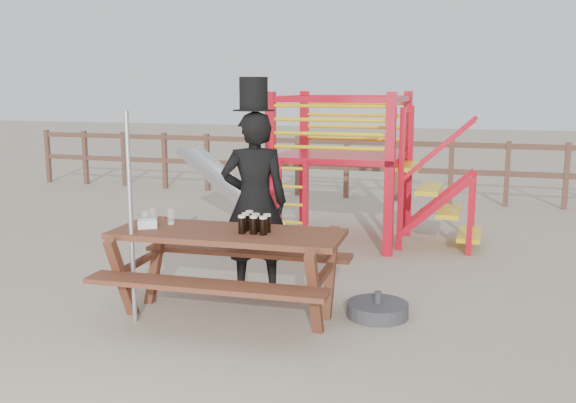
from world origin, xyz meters
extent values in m
plane|color=tan|center=(0.00, 0.00, 0.00)|extent=(60.00, 60.00, 0.00)
cube|color=brown|center=(0.00, 7.00, 1.10)|extent=(15.00, 0.06, 0.10)
cube|color=brown|center=(0.00, 7.00, 0.60)|extent=(15.00, 0.06, 0.10)
cube|color=brown|center=(-7.50, 7.00, 0.60)|extent=(0.09, 0.09, 1.20)
cube|color=brown|center=(-6.50, 7.00, 0.60)|extent=(0.09, 0.09, 1.20)
cube|color=brown|center=(-5.50, 7.00, 0.60)|extent=(0.09, 0.09, 1.20)
cube|color=brown|center=(-4.50, 7.00, 0.60)|extent=(0.09, 0.09, 1.20)
cube|color=brown|center=(-3.50, 7.00, 0.60)|extent=(0.09, 0.09, 1.20)
cube|color=brown|center=(-2.50, 7.00, 0.60)|extent=(0.09, 0.09, 1.20)
cube|color=brown|center=(-1.50, 7.00, 0.60)|extent=(0.09, 0.09, 1.20)
cube|color=brown|center=(-0.50, 7.00, 0.60)|extent=(0.09, 0.09, 1.20)
cube|color=brown|center=(0.50, 7.00, 0.60)|extent=(0.09, 0.09, 1.20)
cube|color=brown|center=(1.50, 7.00, 0.60)|extent=(0.09, 0.09, 1.20)
cube|color=brown|center=(2.50, 7.00, 0.60)|extent=(0.09, 0.09, 1.20)
cube|color=brown|center=(3.50, 7.00, 0.60)|extent=(0.09, 0.09, 1.20)
cube|color=red|center=(-0.60, 2.80, 1.05)|extent=(0.12, 0.12, 2.10)
cube|color=red|center=(1.00, 2.80, 1.05)|extent=(0.12, 0.12, 2.10)
cube|color=red|center=(-0.60, 4.40, 1.05)|extent=(0.12, 0.12, 2.10)
cube|color=red|center=(1.00, 4.40, 1.05)|extent=(0.12, 0.12, 2.10)
cube|color=red|center=(0.20, 3.60, 1.20)|extent=(1.72, 1.72, 0.08)
cube|color=red|center=(0.20, 2.80, 2.00)|extent=(1.60, 0.08, 0.08)
cube|color=red|center=(0.20, 4.40, 2.00)|extent=(1.60, 0.08, 0.08)
cube|color=red|center=(-0.60, 3.60, 2.00)|extent=(0.08, 1.60, 0.08)
cube|color=red|center=(1.00, 3.60, 2.00)|extent=(0.08, 1.60, 0.08)
cylinder|color=yellow|center=(0.20, 2.80, 1.38)|extent=(1.50, 0.05, 0.05)
cylinder|color=yellow|center=(0.20, 4.40, 1.38)|extent=(1.50, 0.05, 0.05)
cylinder|color=yellow|center=(0.20, 2.80, 1.56)|extent=(1.50, 0.05, 0.05)
cylinder|color=yellow|center=(0.20, 4.40, 1.56)|extent=(1.50, 0.05, 0.05)
cylinder|color=yellow|center=(0.20, 2.80, 1.74)|extent=(1.50, 0.05, 0.05)
cylinder|color=yellow|center=(0.20, 4.40, 1.74)|extent=(1.50, 0.05, 0.05)
cylinder|color=yellow|center=(0.20, 2.80, 1.92)|extent=(1.50, 0.05, 0.05)
cylinder|color=yellow|center=(0.20, 4.40, 1.92)|extent=(1.50, 0.05, 0.05)
cube|color=red|center=(-0.43, 2.65, 0.60)|extent=(0.06, 0.06, 1.20)
cube|color=red|center=(-0.07, 2.65, 0.60)|extent=(0.06, 0.06, 1.20)
cylinder|color=yellow|center=(-0.25, 2.65, 0.15)|extent=(0.36, 0.04, 0.04)
cylinder|color=yellow|center=(-0.25, 2.65, 0.39)|extent=(0.36, 0.04, 0.04)
cylinder|color=yellow|center=(-0.25, 2.65, 0.63)|extent=(0.36, 0.04, 0.04)
cylinder|color=yellow|center=(-0.25, 2.65, 0.87)|extent=(0.36, 0.04, 0.04)
cylinder|color=yellow|center=(-0.25, 2.65, 1.11)|extent=(0.36, 0.04, 0.04)
cube|color=yellow|center=(1.15, 3.60, 1.08)|extent=(0.30, 0.90, 0.06)
cube|color=yellow|center=(1.43, 3.60, 0.78)|extent=(0.30, 0.90, 0.06)
cube|color=yellow|center=(1.71, 3.60, 0.48)|extent=(0.30, 0.90, 0.06)
cube|color=yellow|center=(1.99, 3.60, 0.18)|extent=(0.30, 0.90, 0.06)
cube|color=red|center=(1.55, 3.15, 0.60)|extent=(0.95, 0.08, 0.86)
cube|color=red|center=(1.55, 4.05, 0.60)|extent=(0.95, 0.08, 0.86)
cube|color=#AEB0B5|center=(-1.50, 3.60, 0.62)|extent=(1.53, 0.55, 1.21)
cube|color=#AEB0B5|center=(-1.50, 3.33, 0.66)|extent=(1.58, 0.04, 1.28)
cube|color=#AEB0B5|center=(-1.50, 3.87, 0.66)|extent=(1.58, 0.04, 1.28)
cube|color=#AEB0B5|center=(-2.40, 3.60, 0.10)|extent=(0.35, 0.55, 0.05)
cube|color=brown|center=(-0.08, 0.10, 0.81)|extent=(2.19, 0.92, 0.05)
cube|color=brown|center=(-0.05, -0.49, 0.48)|extent=(2.16, 0.41, 0.04)
cube|color=brown|center=(-0.11, 0.69, 0.48)|extent=(2.16, 0.41, 0.04)
cube|color=brown|center=(-1.00, 0.05, 0.39)|extent=(0.15, 1.29, 0.77)
cube|color=brown|center=(0.83, 0.15, 0.39)|extent=(0.15, 1.29, 0.77)
imported|color=black|center=(-0.13, 0.94, 0.96)|extent=(0.82, 0.68, 1.92)
cube|color=#0E9A16|center=(-0.18, 1.08, 1.19)|extent=(0.08, 0.05, 0.45)
cylinder|color=black|center=(-0.13, 0.94, 1.92)|extent=(0.43, 0.43, 0.01)
cylinder|color=black|center=(-0.13, 0.94, 2.09)|extent=(0.29, 0.29, 0.33)
cube|color=white|center=(-0.18, 1.07, 2.21)|extent=(0.14, 0.06, 0.04)
cylinder|color=#B2B2B7|center=(-0.86, -0.29, 0.98)|extent=(0.04, 0.04, 1.95)
cylinder|color=#39393E|center=(1.27, 0.53, 0.07)|extent=(0.59, 0.59, 0.14)
cylinder|color=#39393E|center=(1.27, 0.53, 0.19)|extent=(0.07, 0.07, 0.11)
cube|color=white|center=(-0.87, 0.00, 0.87)|extent=(0.23, 0.21, 0.08)
cylinder|color=black|center=(0.09, 0.04, 0.91)|extent=(0.07, 0.07, 0.15)
cylinder|color=beige|center=(0.09, 0.04, 0.99)|extent=(0.07, 0.07, 0.02)
cylinder|color=black|center=(0.20, 0.06, 0.91)|extent=(0.07, 0.07, 0.15)
cylinder|color=beige|center=(0.20, 0.06, 0.99)|extent=(0.07, 0.07, 0.02)
cylinder|color=black|center=(0.29, 0.05, 0.91)|extent=(0.07, 0.07, 0.15)
cylinder|color=beige|center=(0.29, 0.05, 0.99)|extent=(0.07, 0.07, 0.02)
cylinder|color=black|center=(0.08, 0.16, 0.91)|extent=(0.07, 0.07, 0.15)
cylinder|color=beige|center=(0.08, 0.16, 0.99)|extent=(0.07, 0.07, 0.02)
cylinder|color=black|center=(0.18, 0.16, 0.91)|extent=(0.07, 0.07, 0.15)
cylinder|color=beige|center=(0.18, 0.16, 0.99)|extent=(0.07, 0.07, 0.02)
cylinder|color=black|center=(0.29, 0.17, 0.91)|extent=(0.07, 0.07, 0.15)
cylinder|color=beige|center=(0.29, 0.17, 0.99)|extent=(0.07, 0.07, 0.02)
cylinder|color=black|center=(0.08, 0.27, 0.91)|extent=(0.07, 0.07, 0.15)
cylinder|color=beige|center=(0.08, 0.27, 0.99)|extent=(0.07, 0.07, 0.02)
cylinder|color=silver|center=(-0.93, 0.20, 0.91)|extent=(0.07, 0.07, 0.15)
cylinder|color=beige|center=(-0.93, 0.20, 0.84)|extent=(0.06, 0.06, 0.02)
cylinder|color=silver|center=(-0.72, 0.21, 0.91)|extent=(0.07, 0.07, 0.15)
cylinder|color=beige|center=(-0.72, 0.21, 0.84)|extent=(0.06, 0.06, 0.02)
cylinder|color=silver|center=(-0.91, 0.05, 0.91)|extent=(0.07, 0.07, 0.15)
cylinder|color=beige|center=(-0.91, 0.05, 0.84)|extent=(0.06, 0.06, 0.02)
camera|label=1|loc=(2.24, -5.28, 2.15)|focal=40.00mm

